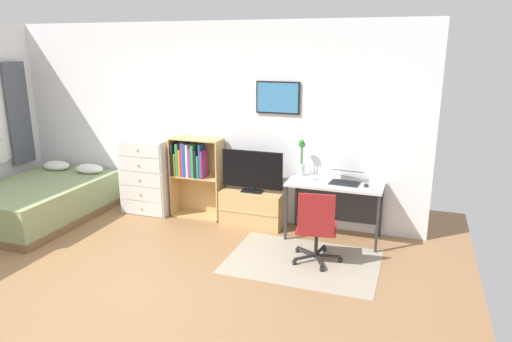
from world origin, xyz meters
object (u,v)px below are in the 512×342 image
Objects in this scene: tv_stand at (253,208)px; television at (252,171)px; bamboo_vase at (302,158)px; office_chair at (316,226)px; laptop at (346,177)px; wine_glass at (309,170)px; bookshelf at (193,169)px; computer_mouse at (366,185)px; dresser at (148,176)px; desk at (336,191)px; bed at (40,201)px.

television reaches higher than tv_stand.
office_chair is at bearing -66.19° from bamboo_vase.
laptop is 0.46m from wine_glass.
bookshelf reaches higher than television.
bookshelf is 10.98× the size of computer_mouse.
tv_stand is (1.62, 0.01, -0.31)m from dresser.
television is 2.05× the size of laptop.
tv_stand is at bearing 179.62° from desk.
bookshelf is at bearing 21.67° from bed.
wine_glass is at bearing 178.78° from computer_mouse.
bed is 11.09× the size of wine_glass.
bookshelf reaches higher than bed.
bamboo_vase is (1.55, 0.04, 0.27)m from bookshelf.
computer_mouse is at bearing -4.76° from tv_stand.
dresser is 2.87m from laptop.
bookshelf is 0.91m from television.
desk reaches higher than bed.
laptop is (0.18, 0.85, 0.34)m from office_chair.
laptop is (4.14, 0.77, 0.54)m from bed.
laptop is (2.15, -0.07, 0.10)m from bookshelf.
bamboo_vase is 2.67× the size of wine_glass.
bamboo_vase reaches higher than dresser.
television is at bearing -90.00° from tv_stand.
bookshelf reaches higher than desk.
bamboo_vase is (2.27, 0.09, 0.43)m from dresser.
bed is at bearing -164.81° from tv_stand.
computer_mouse is (1.50, -0.12, 0.52)m from tv_stand.
tv_stand is (0.91, -0.04, -0.46)m from bookshelf.
computer_mouse is at bearing 7.63° from bed.
computer_mouse is (3.12, -0.11, 0.21)m from dresser.
wine_glass is at bearing -5.16° from bookshelf.
computer_mouse is at bearing -13.45° from bamboo_vase.
tv_stand is 1.59m from computer_mouse.
office_chair is at bearing -24.93° from bookshelf.
laptop is at bearing 69.84° from office_chair.
bed is 3.97m from office_chair.
television is at bearing 13.84° from bed.
computer_mouse is 0.58× the size of wine_glass.
dresser is 2.44m from wine_glass.
office_chair is (3.97, -0.08, 0.19)m from bed.
tv_stand is 2.06× the size of laptop.
television is at bearing 132.97° from office_chair.
tv_stand is at bearing 90.00° from television.
laptop is (1.24, -0.02, 0.56)m from tv_stand.
laptop is at bearing -1.75° from bookshelf.
bed reaches higher than tv_stand.
television is 0.72× the size of desk.
computer_mouse is (1.50, -0.10, -0.01)m from television.
bamboo_vase is at bearing 7.07° from tv_stand.
office_chair is (1.97, -0.92, -0.24)m from bookshelf.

